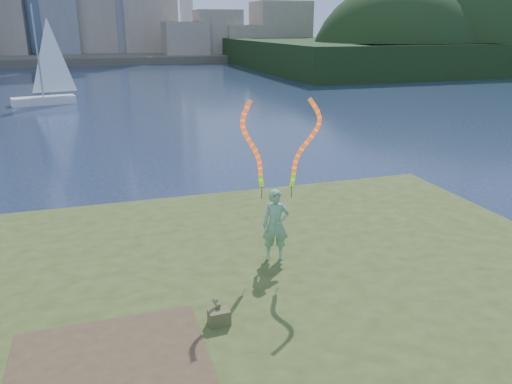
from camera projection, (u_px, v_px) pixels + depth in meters
name	position (u px, v px, depth m)	size (l,w,h in m)	color
ground	(204.00, 295.00, 11.82)	(320.00, 320.00, 0.00)	#18253E
grassy_knoll	(229.00, 338.00, 9.64)	(20.00, 18.00, 0.80)	#364518
dirt_patch	(110.00, 369.00, 8.05)	(3.20, 3.00, 0.02)	#47331E
far_shore	(104.00, 55.00, 97.54)	(320.00, 40.00, 1.20)	#4B4637
wooded_hill	(481.00, 63.00, 83.03)	(78.00, 50.00, 63.00)	black
woman_with_ribbons	(276.00, 203.00, 11.49)	(2.02, 0.67, 4.09)	#1A7B2E
canvas_bag	(219.00, 316.00, 9.25)	(0.41, 0.46, 0.38)	#4E4826
sailboat	(46.00, 88.00, 40.17)	(5.15, 2.47, 7.74)	silver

